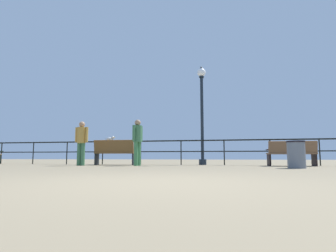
{
  "coord_description": "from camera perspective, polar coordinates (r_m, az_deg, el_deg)",
  "views": [
    {
      "loc": [
        0.97,
        -3.32,
        0.32
      ],
      "look_at": [
        -1.27,
        7.07,
        1.51
      ],
      "focal_mm": 29.38,
      "sensor_mm": 36.0,
      "label": 1
    }
  ],
  "objects": [
    {
      "name": "lamppost_center",
      "position": [
        11.33,
        7.05,
        3.95
      ],
      "size": [
        0.35,
        0.35,
        4.07
      ],
      "color": "#19222D",
      "rests_on": "ground_plane"
    },
    {
      "name": "ground_plane",
      "position": [
        3.47,
        -4.21,
        -11.64
      ],
      "size": [
        60.0,
        60.0,
        0.0
      ],
      "primitive_type": "plane",
      "color": "#837358"
    },
    {
      "name": "seagull_on_rail",
      "position": [
        11.95,
        -11.86,
        -2.61
      ],
      "size": [
        0.45,
        0.23,
        0.21
      ],
      "color": "silver",
      "rests_on": "pier_railing"
    },
    {
      "name": "bench_near_right",
      "position": [
        10.42,
        24.26,
        -5.0
      ],
      "size": [
        1.61,
        0.77,
        0.86
      ],
      "color": "brown",
      "rests_on": "ground_plane"
    },
    {
      "name": "pier_railing",
      "position": [
        10.94,
        7.1,
        -4.24
      ],
      "size": [
        25.41,
        0.05,
        0.99
      ],
      "color": "black",
      "rests_on": "ground_plane"
    },
    {
      "name": "trash_bin",
      "position": [
        8.53,
        25.05,
        -5.37
      ],
      "size": [
        0.5,
        0.5,
        0.76
      ],
      "color": "slate",
      "rests_on": "ground_plane"
    },
    {
      "name": "bench_near_left",
      "position": [
        11.09,
        -11.04,
        -5.1
      ],
      "size": [
        1.63,
        0.67,
        0.98
      ],
      "color": "brown",
      "rests_on": "ground_plane"
    },
    {
      "name": "person_by_bench",
      "position": [
        10.65,
        -17.52,
        -2.81
      ],
      "size": [
        0.52,
        0.31,
        1.62
      ],
      "color": "#376843",
      "rests_on": "ground_plane"
    },
    {
      "name": "person_at_railing",
      "position": [
        10.01,
        -6.34,
        -2.72
      ],
      "size": [
        0.32,
        0.51,
        1.67
      ],
      "color": "#3A7947",
      "rests_on": "ground_plane"
    }
  ]
}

